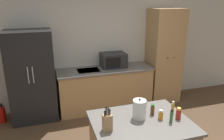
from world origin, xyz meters
TOP-DOWN VIEW (x-y plane):
  - wall_back at (0.00, 2.33)m, footprint 7.20×0.06m
  - refrigerator at (-1.51, 1.99)m, footprint 0.83×0.65m
  - back_counter at (-0.07, 1.99)m, footprint 1.99×0.65m
  - pantry_cabinet at (1.31, 2.01)m, footprint 0.68×0.60m
  - microwave at (0.14, 2.08)m, footprint 0.52×0.41m
  - knife_block at (-0.64, -0.17)m, footprint 0.10×0.08m
  - spice_bottle_tall_dark at (0.26, -0.18)m, footprint 0.06×0.06m
  - spice_bottle_short_red at (0.05, -0.13)m, footprint 0.06×0.06m
  - spice_bottle_amber_oil at (0.26, -0.05)m, footprint 0.04×0.04m
  - spice_bottle_green_herb at (-0.00, -0.00)m, footprint 0.05×0.05m
  - spice_bottle_pale_salt at (0.13, -0.23)m, footprint 0.04×0.04m
  - kettle at (-0.19, -0.02)m, footprint 0.17×0.17m
  - fire_extinguisher at (-2.14, 1.99)m, footprint 0.13×0.13m

SIDE VIEW (x-z plane):
  - fire_extinguisher at x=-2.14m, z-range -0.02..0.36m
  - back_counter at x=-0.07m, z-range 0.00..0.89m
  - refrigerator at x=-1.51m, z-range 0.00..1.75m
  - spice_bottle_short_red at x=0.05m, z-range 0.88..1.01m
  - spice_bottle_green_herb at x=0.00m, z-range 0.88..1.02m
  - spice_bottle_tall_dark at x=0.26m, z-range 0.88..1.03m
  - spice_bottle_amber_oil at x=0.26m, z-range 0.88..1.05m
  - spice_bottle_pale_salt at x=0.13m, z-range 0.88..1.05m
  - knife_block at x=-0.64m, z-range 0.84..1.14m
  - kettle at x=-0.19m, z-range 0.87..1.13m
  - microwave at x=0.14m, z-range 0.89..1.19m
  - pantry_cabinet at x=1.31m, z-range 0.00..2.09m
  - wall_back at x=0.00m, z-range 0.00..2.60m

